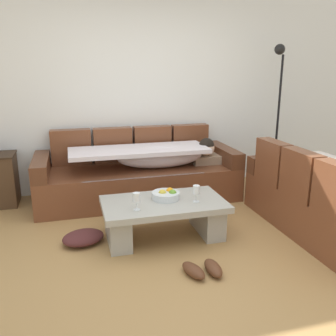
% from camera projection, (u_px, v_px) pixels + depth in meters
% --- Properties ---
extents(ground_plane, '(14.00, 14.00, 0.00)m').
position_uv_depth(ground_plane, '(185.00, 257.00, 3.22)').
color(ground_plane, '#AB814B').
extents(back_wall, '(9.00, 0.10, 2.70)m').
position_uv_depth(back_wall, '(138.00, 90.00, 4.86)').
color(back_wall, white).
rests_on(back_wall, ground_plane).
extents(couch_along_wall, '(2.52, 0.92, 0.88)m').
position_uv_depth(couch_along_wall, '(142.00, 174.00, 4.63)').
color(couch_along_wall, brown).
rests_on(couch_along_wall, ground_plane).
extents(couch_near_window, '(0.92, 1.89, 0.88)m').
position_uv_depth(couch_near_window, '(329.00, 202.00, 3.63)').
color(couch_near_window, brown).
rests_on(couch_near_window, ground_plane).
extents(coffee_table, '(1.20, 0.68, 0.38)m').
position_uv_depth(coffee_table, '(164.00, 215.00, 3.56)').
color(coffee_table, '#A5A59B').
rests_on(coffee_table, ground_plane).
extents(fruit_bowl, '(0.28, 0.28, 0.10)m').
position_uv_depth(fruit_bowl, '(166.00, 195.00, 3.58)').
color(fruit_bowl, silver).
rests_on(fruit_bowl, coffee_table).
extents(wine_glass_near_left, '(0.07, 0.07, 0.17)m').
position_uv_depth(wine_glass_near_left, '(137.00, 198.00, 3.28)').
color(wine_glass_near_left, silver).
rests_on(wine_glass_near_left, coffee_table).
extents(wine_glass_near_right, '(0.07, 0.07, 0.17)m').
position_uv_depth(wine_glass_near_right, '(196.00, 190.00, 3.48)').
color(wine_glass_near_right, silver).
rests_on(wine_glass_near_right, coffee_table).
extents(floor_lamp, '(0.33, 0.31, 1.95)m').
position_uv_depth(floor_lamp, '(277.00, 107.00, 5.03)').
color(floor_lamp, black).
rests_on(floor_lamp, ground_plane).
extents(pair_of_shoes, '(0.33, 0.29, 0.09)m').
position_uv_depth(pair_of_shoes, '(203.00, 269.00, 2.95)').
color(pair_of_shoes, '#59331E').
rests_on(pair_of_shoes, ground_plane).
extents(crumpled_garment, '(0.47, 0.41, 0.12)m').
position_uv_depth(crumpled_garment, '(83.00, 238.00, 3.47)').
color(crumpled_garment, '#4C2323').
rests_on(crumpled_garment, ground_plane).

